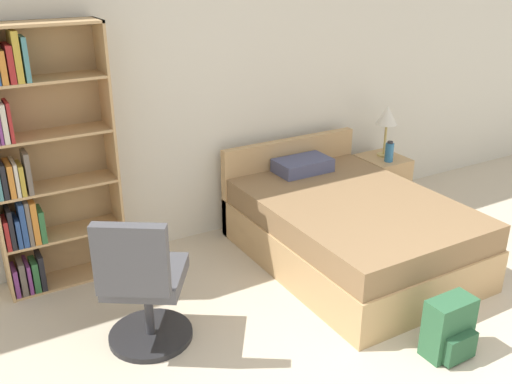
% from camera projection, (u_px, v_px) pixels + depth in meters
% --- Properties ---
extents(wall_back, '(9.00, 0.06, 2.60)m').
position_uv_depth(wall_back, '(214.00, 91.00, 4.87)').
color(wall_back, silver).
rests_on(wall_back, ground_plane).
extents(bookshelf, '(0.89, 0.30, 1.97)m').
position_uv_depth(bookshelf, '(35.00, 162.00, 4.10)').
color(bookshelf, tan).
rests_on(bookshelf, ground_plane).
extents(bed, '(1.40, 1.94, 0.81)m').
position_uv_depth(bed, '(347.00, 227.00, 4.73)').
color(bed, tan).
rests_on(bed, ground_plane).
extents(office_chair, '(0.69, 0.72, 0.98)m').
position_uv_depth(office_chair, '(143.00, 287.00, 3.59)').
color(office_chair, '#232326').
rests_on(office_chair, ground_plane).
extents(nightstand, '(0.41, 0.47, 0.52)m').
position_uv_depth(nightstand, '(381.00, 182.00, 5.75)').
color(nightstand, tan).
rests_on(nightstand, ground_plane).
extents(table_lamp, '(0.21, 0.21, 0.50)m').
position_uv_depth(table_lamp, '(387.00, 118.00, 5.54)').
color(table_lamp, tan).
rests_on(table_lamp, nightstand).
extents(water_bottle, '(0.08, 0.08, 0.20)m').
position_uv_depth(water_bottle, '(389.00, 152.00, 5.50)').
color(water_bottle, teal).
rests_on(water_bottle, nightstand).
extents(backpack_green, '(0.32, 0.23, 0.40)m').
position_uv_depth(backpack_green, '(449.00, 329.00, 3.61)').
color(backpack_green, '#2D603D').
rests_on(backpack_green, ground_plane).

